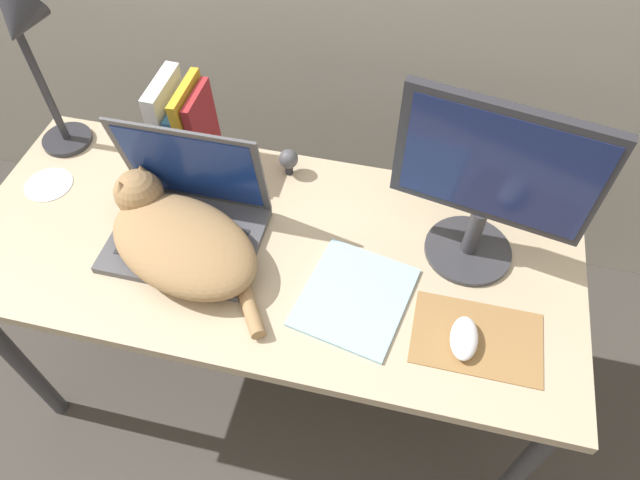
{
  "coord_description": "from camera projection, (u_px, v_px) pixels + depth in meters",
  "views": [
    {
      "loc": [
        0.3,
        -0.44,
        1.77
      ],
      "look_at": [
        0.13,
        0.28,
        0.82
      ],
      "focal_mm": 32.0,
      "sensor_mm": 36.0,
      "label": 1
    }
  ],
  "objects": [
    {
      "name": "ground_plane",
      "position": [
        256.0,
        472.0,
        1.7
      ],
      "size": [
        12.0,
        12.0,
        0.0
      ],
      "primitive_type": "plane",
      "color": "#3D3833"
    },
    {
      "name": "notepad",
      "position": [
        355.0,
        297.0,
        1.23
      ],
      "size": [
        0.26,
        0.29,
        0.01
      ],
      "color": "#99C6E0",
      "rests_on": "desk"
    },
    {
      "name": "external_monitor",
      "position": [
        491.0,
        183.0,
        1.13
      ],
      "size": [
        0.4,
        0.2,
        0.42
      ],
      "color": "#333338",
      "rests_on": "desk"
    },
    {
      "name": "webcam",
      "position": [
        289.0,
        160.0,
        1.44
      ],
      "size": [
        0.05,
        0.05,
        0.07
      ],
      "color": "#232328",
      "rests_on": "desk"
    },
    {
      "name": "computer_mouse",
      "position": [
        464.0,
        338.0,
        1.15
      ],
      "size": [
        0.06,
        0.1,
        0.03
      ],
      "color": "silver",
      "rests_on": "mousepad"
    },
    {
      "name": "desk_lamp",
      "position": [
        30.0,
        51.0,
        1.28
      ],
      "size": [
        0.17,
        0.17,
        0.45
      ],
      "color": "#28282D",
      "rests_on": "desk"
    },
    {
      "name": "desk",
      "position": [
        271.0,
        265.0,
        1.39
      ],
      "size": [
        1.44,
        0.62,
        0.72
      ],
      "color": "tan",
      "rests_on": "ground_plane"
    },
    {
      "name": "mousepad",
      "position": [
        477.0,
        338.0,
        1.18
      ],
      "size": [
        0.27,
        0.17,
        0.0
      ],
      "color": "olive",
      "rests_on": "desk"
    },
    {
      "name": "cd_disc",
      "position": [
        49.0,
        185.0,
        1.44
      ],
      "size": [
        0.12,
        0.12,
        0.0
      ],
      "color": "silver",
      "rests_on": "desk"
    },
    {
      "name": "book_row",
      "position": [
        184.0,
        129.0,
        1.4
      ],
      "size": [
        0.12,
        0.16,
        0.25
      ],
      "color": "white",
      "rests_on": "desk"
    },
    {
      "name": "cat",
      "position": [
        178.0,
        238.0,
        1.27
      ],
      "size": [
        0.45,
        0.36,
        0.14
      ],
      "color": "#99754C",
      "rests_on": "desk"
    },
    {
      "name": "laptop",
      "position": [
        187.0,
        218.0,
        1.31
      ],
      "size": [
        0.34,
        0.26,
        0.27
      ],
      "color": "#4C4C51",
      "rests_on": "desk"
    }
  ]
}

